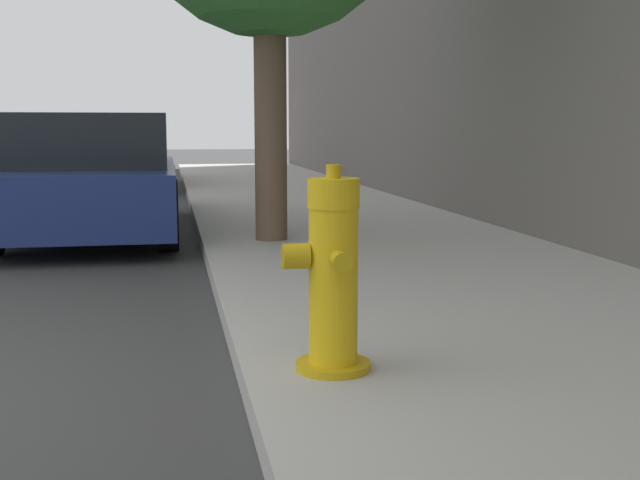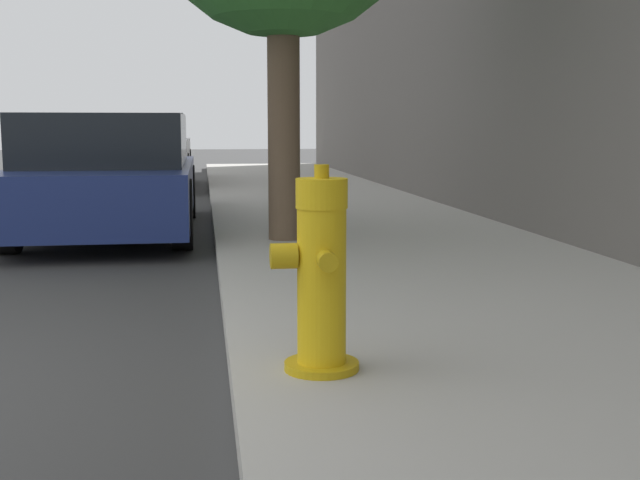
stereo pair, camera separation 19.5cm
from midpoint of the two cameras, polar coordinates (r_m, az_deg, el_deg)
sidewalk_slab at (r=3.90m, az=17.35°, el=-9.10°), size 3.18×40.00×0.13m
fire_hydrant at (r=3.48m, az=-0.74°, el=-2.66°), size 0.39×0.41×0.90m
parked_car_near at (r=9.23m, az=-16.50°, el=4.36°), size 1.83×4.50×1.32m
parked_car_mid at (r=16.00m, az=-14.67°, el=6.07°), size 1.86×4.20×1.44m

